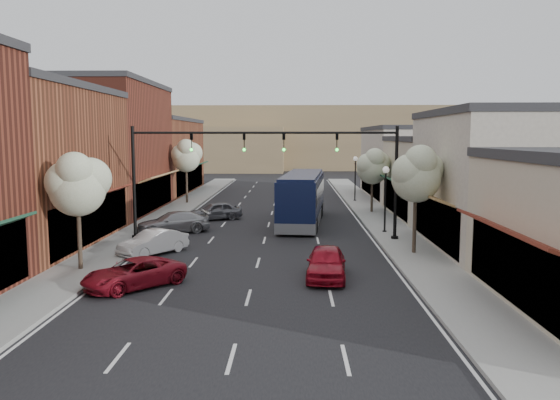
# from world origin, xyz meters

# --- Properties ---
(ground) EXTENTS (160.00, 160.00, 0.00)m
(ground) POSITION_xyz_m (0.00, 0.00, 0.00)
(ground) COLOR black
(ground) RESTS_ON ground
(sidewalk_left) EXTENTS (2.80, 73.00, 0.15)m
(sidewalk_left) POSITION_xyz_m (-8.40, 18.50, 0.07)
(sidewalk_left) COLOR gray
(sidewalk_left) RESTS_ON ground
(sidewalk_right) EXTENTS (2.80, 73.00, 0.15)m
(sidewalk_right) POSITION_xyz_m (8.40, 18.50, 0.07)
(sidewalk_right) COLOR gray
(sidewalk_right) RESTS_ON ground
(curb_left) EXTENTS (0.25, 73.00, 0.17)m
(curb_left) POSITION_xyz_m (-7.00, 18.50, 0.07)
(curb_left) COLOR gray
(curb_left) RESTS_ON ground
(curb_right) EXTENTS (0.25, 73.00, 0.17)m
(curb_right) POSITION_xyz_m (7.00, 18.50, 0.07)
(curb_right) COLOR gray
(curb_right) RESTS_ON ground
(bldg_left_midnear) EXTENTS (10.14, 14.10, 9.40)m
(bldg_left_midnear) POSITION_xyz_m (-14.23, 6.00, 4.66)
(bldg_left_midnear) COLOR brown
(bldg_left_midnear) RESTS_ON ground
(bldg_left_midfar) EXTENTS (10.14, 14.10, 10.90)m
(bldg_left_midfar) POSITION_xyz_m (-14.24, 20.00, 5.40)
(bldg_left_midfar) COLOR maroon
(bldg_left_midfar) RESTS_ON ground
(bldg_left_far) EXTENTS (10.14, 18.10, 8.40)m
(bldg_left_far) POSITION_xyz_m (-14.22, 36.00, 4.16)
(bldg_left_far) COLOR brown
(bldg_left_far) RESTS_ON ground
(bldg_right_midnear) EXTENTS (9.14, 12.10, 7.90)m
(bldg_right_midnear) POSITION_xyz_m (13.72, 6.00, 3.91)
(bldg_right_midnear) COLOR beige
(bldg_right_midnear) RESTS_ON ground
(bldg_right_midfar) EXTENTS (9.14, 12.10, 6.40)m
(bldg_right_midfar) POSITION_xyz_m (13.70, 18.00, 3.17)
(bldg_right_midfar) COLOR #C1B399
(bldg_right_midfar) RESTS_ON ground
(bldg_right_far) EXTENTS (9.14, 16.10, 7.40)m
(bldg_right_far) POSITION_xyz_m (13.71, 32.00, 3.66)
(bldg_right_far) COLOR beige
(bldg_right_far) RESTS_ON ground
(hill_far) EXTENTS (120.00, 30.00, 12.00)m
(hill_far) POSITION_xyz_m (0.00, 90.00, 6.00)
(hill_far) COLOR #7A6647
(hill_far) RESTS_ON ground
(hill_near) EXTENTS (50.00, 20.00, 8.00)m
(hill_near) POSITION_xyz_m (-25.00, 78.00, 4.00)
(hill_near) COLOR #7A6647
(hill_near) RESTS_ON ground
(signal_mast_right) EXTENTS (8.22, 0.46, 7.00)m
(signal_mast_right) POSITION_xyz_m (5.62, 8.00, 4.62)
(signal_mast_right) COLOR black
(signal_mast_right) RESTS_ON ground
(signal_mast_left) EXTENTS (8.22, 0.46, 7.00)m
(signal_mast_left) POSITION_xyz_m (-5.62, 8.00, 4.62)
(signal_mast_left) COLOR black
(signal_mast_left) RESTS_ON ground
(tree_right_near) EXTENTS (2.85, 2.65, 5.95)m
(tree_right_near) POSITION_xyz_m (8.35, 3.94, 4.45)
(tree_right_near) COLOR #47382B
(tree_right_near) RESTS_ON ground
(tree_right_far) EXTENTS (2.85, 2.65, 5.43)m
(tree_right_far) POSITION_xyz_m (8.35, 19.94, 3.99)
(tree_right_far) COLOR #47382B
(tree_right_far) RESTS_ON ground
(tree_left_near) EXTENTS (2.85, 2.65, 5.69)m
(tree_left_near) POSITION_xyz_m (-8.25, -0.06, 4.22)
(tree_left_near) COLOR #47382B
(tree_left_near) RESTS_ON ground
(tree_left_far) EXTENTS (2.85, 2.65, 6.13)m
(tree_left_far) POSITION_xyz_m (-8.25, 25.94, 4.60)
(tree_left_far) COLOR #47382B
(tree_left_far) RESTS_ON ground
(lamp_post_near) EXTENTS (0.44, 0.44, 4.44)m
(lamp_post_near) POSITION_xyz_m (7.80, 10.50, 3.01)
(lamp_post_near) COLOR black
(lamp_post_near) RESTS_ON ground
(lamp_post_far) EXTENTS (0.44, 0.44, 4.44)m
(lamp_post_far) POSITION_xyz_m (7.80, 28.00, 3.01)
(lamp_post_far) COLOR black
(lamp_post_far) RESTS_ON ground
(coach_bus) EXTENTS (3.76, 12.22, 3.68)m
(coach_bus) POSITION_xyz_m (2.46, 14.80, 1.91)
(coach_bus) COLOR #0D1434
(coach_bus) RESTS_ON ground
(red_hatchback) EXTENTS (2.05, 4.40, 1.46)m
(red_hatchback) POSITION_xyz_m (3.28, -0.95, 0.73)
(red_hatchback) COLOR maroon
(red_hatchback) RESTS_ON ground
(parked_car_a) EXTENTS (4.51, 4.59, 1.22)m
(parked_car_a) POSITION_xyz_m (-4.98, -2.66, 0.61)
(parked_car_a) COLOR maroon
(parked_car_a) RESTS_ON ground
(parked_car_b) EXTENTS (3.48, 4.07, 1.32)m
(parked_car_b) POSITION_xyz_m (-5.82, 3.86, 0.66)
(parked_car_b) COLOR white
(parked_car_b) RESTS_ON ground
(parked_car_c) EXTENTS (5.21, 3.76, 1.40)m
(parked_car_c) POSITION_xyz_m (-6.20, 10.49, 0.70)
(parked_car_c) COLOR gray
(parked_car_c) RESTS_ON ground
(parked_car_d) EXTENTS (4.36, 3.18, 1.38)m
(parked_car_d) POSITION_xyz_m (-4.20, 16.19, 0.69)
(parked_car_d) COLOR #585960
(parked_car_d) RESTS_ON ground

